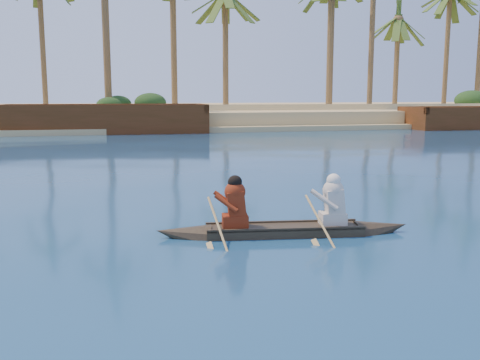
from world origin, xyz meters
name	(u,v)px	position (x,y,z in m)	size (l,w,h in m)	color
sandy_embankment	(48,114)	(0.00, 46.89, 0.53)	(150.00, 51.00, 1.50)	tan
palm_grove	(31,27)	(0.00, 35.00, 8.00)	(110.00, 14.00, 16.00)	#3A511C
shrub_cluster	(31,112)	(0.00, 31.50, 1.20)	(100.00, 6.00, 2.40)	black
canoe	(284,222)	(8.00, -4.00, 0.24)	(4.57, 1.30, 1.25)	#352D1D
barge_mid	(105,121)	(5.44, 24.23, 0.78)	(13.58, 5.18, 2.23)	#5B2A13
barge_right	(479,119)	(33.01, 22.05, 0.68)	(11.67, 4.11, 1.93)	#5B2A13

